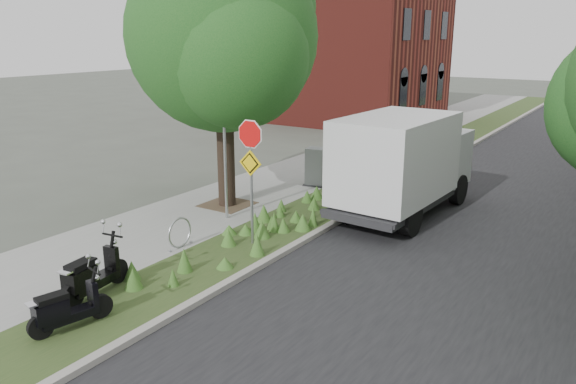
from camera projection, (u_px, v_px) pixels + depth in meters
name	position (u px, v px, depth m)	size (l,w,h in m)	color
ground	(286.00, 268.00, 12.79)	(120.00, 120.00, 0.00)	#4C5147
sidewalk_near	(334.00, 162.00, 23.06)	(3.50, 60.00, 0.12)	gray
verge	(396.00, 170.00, 21.62)	(2.00, 60.00, 0.12)	#2C461E
kerb_near	(421.00, 174.00, 21.09)	(0.20, 60.00, 0.13)	#9E9991
road	(519.00, 189.00, 19.26)	(7.00, 60.00, 0.01)	black
street_tree_main	(222.00, 46.00, 15.94)	(6.21, 5.54, 7.66)	black
bare_post	(225.00, 148.00, 15.35)	(0.08, 0.08, 4.00)	#A5A8AD
bike_hoop	(180.00, 233.00, 13.60)	(0.06, 0.78, 0.77)	#A5A8AD
sign_assembly	(251.00, 157.00, 13.37)	(0.94, 0.08, 3.22)	#A5A8AD
brick_building	(354.00, 49.00, 34.36)	(9.40, 10.40, 8.30)	maroon
scooter_near	(89.00, 279.00, 10.97)	(0.51, 1.74, 0.83)	black
scooter_far	(61.00, 313.00, 9.76)	(0.54, 1.51, 0.73)	black
box_truck	(403.00, 160.00, 16.12)	(2.48, 5.71, 2.54)	#262628
utility_cabinet	(319.00, 168.00, 19.13)	(1.08, 0.83, 1.29)	#262628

